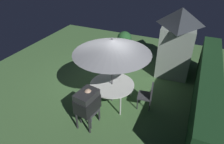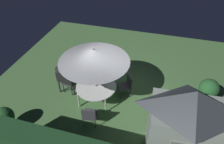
% 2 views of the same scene
% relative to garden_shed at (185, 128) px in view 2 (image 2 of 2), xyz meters
% --- Properties ---
extents(ground_plane, '(11.00, 11.00, 0.00)m').
position_rel_garden_shed_xyz_m(ground_plane, '(2.22, -2.16, -1.39)').
color(ground_plane, '#47703D').
extents(garden_shed, '(2.07, 1.47, 2.73)m').
position_rel_garden_shed_xyz_m(garden_shed, '(0.00, 0.00, 0.00)').
color(garden_shed, gray).
rests_on(garden_shed, ground).
extents(patio_table, '(1.50, 1.50, 0.72)m').
position_rel_garden_shed_xyz_m(patio_table, '(3.06, -1.57, -0.71)').
color(patio_table, white).
rests_on(patio_table, ground).
extents(patio_umbrella, '(2.44, 2.44, 2.39)m').
position_rel_garden_shed_xyz_m(patio_umbrella, '(3.06, -1.57, 0.72)').
color(patio_umbrella, '#4C4C51').
rests_on(patio_umbrella, ground).
extents(bbq_grill, '(0.76, 0.60, 1.20)m').
position_rel_garden_shed_xyz_m(bbq_grill, '(4.33, -1.78, -0.54)').
color(bbq_grill, black).
rests_on(bbq_grill, ground).
extents(chair_near_shed, '(0.54, 0.53, 0.90)m').
position_rel_garden_shed_xyz_m(chair_near_shed, '(4.35, -1.79, -0.87)').
color(chair_near_shed, '#38383D').
rests_on(chair_near_shed, ground).
extents(chair_far_side, '(0.53, 0.53, 0.90)m').
position_rel_garden_shed_xyz_m(chair_far_side, '(2.87, -0.37, -0.87)').
color(chair_far_side, '#38383D').
rests_on(chair_far_side, ground).
extents(chair_toward_hedge, '(0.64, 0.63, 0.90)m').
position_rel_garden_shed_xyz_m(chair_toward_hedge, '(2.02, -2.19, -0.87)').
color(chair_toward_hedge, '#38383D').
rests_on(chair_toward_hedge, ground).
extents(potted_plant_by_shed, '(0.68, 0.68, 0.93)m').
position_rel_garden_shed_xyz_m(potted_plant_by_shed, '(5.52, 0.54, -0.87)').
color(potted_plant_by_shed, '#4C4C51').
rests_on(potted_plant_by_shed, ground).
extents(potted_plant_by_grill, '(0.74, 0.74, 1.01)m').
position_rel_garden_shed_xyz_m(potted_plant_by_grill, '(-1.03, -2.69, -0.81)').
color(potted_plant_by_grill, '#936651').
rests_on(potted_plant_by_grill, ground).
extents(person_in_red, '(0.29, 0.38, 1.26)m').
position_rel_garden_shed_xyz_m(person_in_red, '(4.26, -1.77, -0.61)').
color(person_in_red, '#CC3D33').
rests_on(person_in_red, ground).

